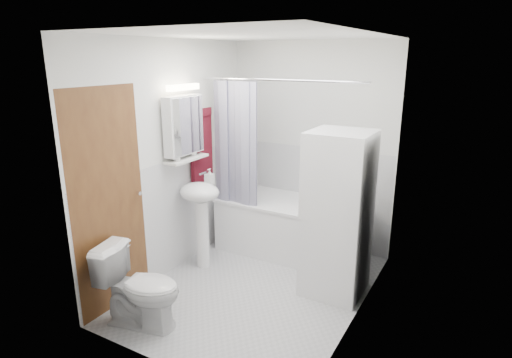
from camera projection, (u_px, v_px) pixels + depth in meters
The scene contains 20 objects.
floor at pixel (256, 288), 4.27m from camera, with size 2.60×2.60×0.00m, color #B8B8BD.
room_walls at pixel (256, 141), 3.86m from camera, with size 2.60×2.60×2.60m.
wainscot at pixel (270, 222), 4.35m from camera, with size 1.98×2.58×2.58m.
door at pixel (139, 193), 3.98m from camera, with size 0.05×2.00×2.00m.
bathtub at pixel (290, 224), 4.98m from camera, with size 1.64×0.77×0.62m.
tub_spout at pixel (319, 170), 4.99m from camera, with size 0.04×0.04×0.12m, color silver.
curtain_rod at pixel (280, 80), 4.24m from camera, with size 0.02×0.02×1.82m, color silver.
shower_curtain at pixel (235, 148), 4.70m from camera, with size 0.55×0.02×1.45m.
sink at pixel (200, 205), 4.54m from camera, with size 0.44×0.37×1.04m.
medicine_cabinet at pixel (184, 124), 4.35m from camera, with size 0.13×0.50×0.71m.
shelf at pixel (186, 159), 4.44m from camera, with size 0.18×0.54×0.03m, color silver.
shower_caddy at pixel (323, 154), 4.90m from camera, with size 0.22×0.06×0.02m, color silver.
towel at pixel (201, 144), 4.71m from camera, with size 0.07×0.34×0.83m.
washer_dryer at pixel (337, 214), 4.03m from camera, with size 0.58×0.56×1.59m.
toilet at pixel (140, 288), 3.61m from camera, with size 0.40×0.71×0.70m, color white.
soap_pump at pixel (210, 181), 4.55m from camera, with size 0.08×0.17×0.08m, color gray.
shelf_bottle at pixel (177, 157), 4.30m from camera, with size 0.07×0.18×0.07m, color gray.
shelf_cup at pixel (193, 151), 4.52m from camera, with size 0.10×0.09×0.10m, color gray.
shampoo_a at pixel (337, 149), 4.80m from camera, with size 0.13×0.17×0.13m, color gray.
shampoo_b at pixel (348, 152), 4.75m from camera, with size 0.08×0.21×0.08m, color #2A64A9.
Camera 1 is at (1.87, -3.31, 2.24)m, focal length 30.00 mm.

